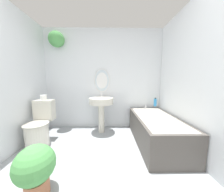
{
  "coord_description": "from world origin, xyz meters",
  "views": [
    {
      "loc": [
        0.16,
        -0.46,
        1.16
      ],
      "look_at": [
        0.19,
        1.45,
        0.91
      ],
      "focal_mm": 18.0,
      "sensor_mm": 36.0,
      "label": 1
    }
  ],
  "objects_px": {
    "potted_plant": "(36,168)",
    "toilet_paper_roll": "(44,98)",
    "pedestal_sink": "(101,105)",
    "shampoo_bottle": "(155,102)",
    "bathtub": "(155,129)",
    "toilet": "(40,127)"
  },
  "relations": [
    {
      "from": "potted_plant",
      "to": "bathtub",
      "type": "bearing_deg",
      "value": 31.36
    },
    {
      "from": "toilet",
      "to": "bathtub",
      "type": "relative_size",
      "value": 0.55
    },
    {
      "from": "shampoo_bottle",
      "to": "toilet",
      "type": "bearing_deg",
      "value": -165.78
    },
    {
      "from": "potted_plant",
      "to": "toilet_paper_roll",
      "type": "bearing_deg",
      "value": 115.49
    },
    {
      "from": "pedestal_sink",
      "to": "bathtub",
      "type": "distance_m",
      "value": 1.21
    },
    {
      "from": "pedestal_sink",
      "to": "toilet_paper_roll",
      "type": "xyz_separation_m",
      "value": [
        -1.1,
        -0.3,
        0.22
      ]
    },
    {
      "from": "pedestal_sink",
      "to": "shampoo_bottle",
      "type": "height_order",
      "value": "pedestal_sink"
    },
    {
      "from": "shampoo_bottle",
      "to": "toilet_paper_roll",
      "type": "relative_size",
      "value": 1.81
    },
    {
      "from": "bathtub",
      "to": "potted_plant",
      "type": "bearing_deg",
      "value": -148.64
    },
    {
      "from": "toilet",
      "to": "shampoo_bottle",
      "type": "xyz_separation_m",
      "value": [
        2.36,
        0.6,
        0.34
      ]
    },
    {
      "from": "toilet",
      "to": "shampoo_bottle",
      "type": "distance_m",
      "value": 2.46
    },
    {
      "from": "bathtub",
      "to": "potted_plant",
      "type": "height_order",
      "value": "bathtub"
    },
    {
      "from": "bathtub",
      "to": "shampoo_bottle",
      "type": "relative_size",
      "value": 7.29
    },
    {
      "from": "pedestal_sink",
      "to": "potted_plant",
      "type": "height_order",
      "value": "pedestal_sink"
    },
    {
      "from": "shampoo_bottle",
      "to": "potted_plant",
      "type": "relative_size",
      "value": 0.38
    },
    {
      "from": "toilet",
      "to": "shampoo_bottle",
      "type": "height_order",
      "value": "toilet"
    },
    {
      "from": "bathtub",
      "to": "potted_plant",
      "type": "xyz_separation_m",
      "value": [
        -1.61,
        -0.98,
        0.04
      ]
    },
    {
      "from": "toilet",
      "to": "toilet_paper_roll",
      "type": "xyz_separation_m",
      "value": [
        0.0,
        0.2,
        0.52
      ]
    },
    {
      "from": "bathtub",
      "to": "shampoo_bottle",
      "type": "bearing_deg",
      "value": 70.36
    },
    {
      "from": "shampoo_bottle",
      "to": "potted_plant",
      "type": "distance_m",
      "value": 2.41
    },
    {
      "from": "pedestal_sink",
      "to": "bathtub",
      "type": "xyz_separation_m",
      "value": [
        1.06,
        -0.47,
        -0.37
      ]
    },
    {
      "from": "toilet",
      "to": "bathtub",
      "type": "height_order",
      "value": "toilet"
    }
  ]
}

